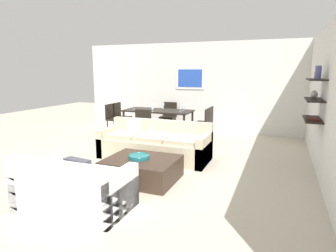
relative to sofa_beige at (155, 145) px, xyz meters
name	(u,v)px	position (x,y,z in m)	size (l,w,h in m)	color
ground_plane	(154,163)	(0.14, -0.34, -0.29)	(18.00, 18.00, 0.00)	#BCB29E
back_wall_unit	(210,87)	(0.43, 3.19, 1.06)	(8.40, 0.09, 2.70)	silver
right_wall_shelf_unit	(324,100)	(3.17, 0.26, 1.06)	(0.34, 8.20, 2.70)	silver
sofa_beige	(155,145)	(0.00, 0.00, 0.00)	(2.33, 0.90, 0.78)	beige
loveseat_white	(74,189)	(-0.03, -2.56, 0.00)	(1.44, 0.90, 0.78)	white
coffee_table	(142,169)	(0.32, -1.24, -0.10)	(1.19, 0.98, 0.38)	#38281E
decorative_bowl	(139,157)	(0.27, -1.26, 0.12)	(0.36, 0.36, 0.06)	#19666B
dining_table	(158,112)	(-0.80, 2.03, 0.39)	(1.94, 0.89, 0.75)	black
dining_chair_left_near	(113,117)	(-2.17, 1.84, 0.21)	(0.44, 0.44, 0.88)	black
dining_chair_head	(169,114)	(-0.80, 2.88, 0.21)	(0.44, 0.44, 0.88)	black
dining_chair_foot	(145,123)	(-0.80, 1.19, 0.21)	(0.44, 0.44, 0.88)	black
dining_chair_left_far	(120,115)	(-2.17, 2.23, 0.21)	(0.44, 0.44, 0.88)	black
dining_chair_right_near	(203,123)	(0.58, 1.84, 0.21)	(0.44, 0.44, 0.88)	black
dining_chair_right_far	(207,120)	(0.58, 2.23, 0.21)	(0.44, 0.44, 0.88)	black
wine_glass_foot	(152,108)	(-0.80, 1.65, 0.56)	(0.07, 0.07, 0.16)	silver
wine_glass_right_near	(180,108)	(-0.09, 1.93, 0.56)	(0.06, 0.06, 0.15)	silver
wine_glass_head	(163,104)	(-0.80, 2.42, 0.58)	(0.07, 0.07, 0.17)	silver
wine_glass_left_near	(134,106)	(-1.51, 1.93, 0.56)	(0.07, 0.07, 0.15)	silver
wine_glass_right_far	(183,107)	(-0.09, 2.14, 0.56)	(0.07, 0.07, 0.15)	silver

